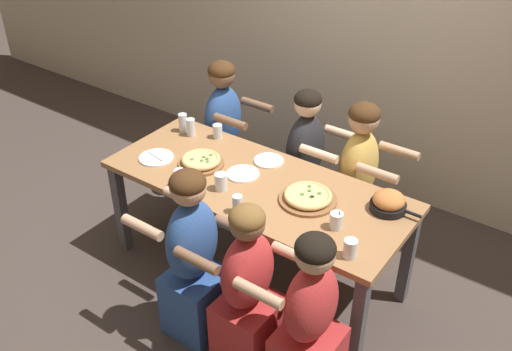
{
  "coord_description": "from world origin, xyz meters",
  "views": [
    {
      "loc": [
        1.75,
        -2.46,
        2.77
      ],
      "look_at": [
        0.0,
        0.0,
        0.81
      ],
      "focal_mm": 40.0,
      "sensor_mm": 36.0,
      "label": 1
    }
  ],
  "objects_px": {
    "empty_plate_b": "(269,161)",
    "drinking_glass_g": "(191,127)",
    "drinking_glass_f": "(350,250)",
    "empty_plate_c": "(156,158)",
    "pizza_board_main": "(201,161)",
    "diner_far_left": "(224,137)",
    "pizza_board_second": "(308,197)",
    "drinking_glass_c": "(218,132)",
    "drinking_glass_a": "(221,183)",
    "diner_far_midright": "(357,185)",
    "diner_near_right": "(309,325)",
    "diner_near_center": "(193,262)",
    "drinking_glass_e": "(237,204)",
    "skillet_bowl": "(389,202)",
    "diner_far_center": "(305,169)",
    "drinking_glass_d": "(183,123)",
    "empty_plate_a": "(243,174)",
    "diner_near_midright": "(247,294)",
    "drinking_glass_b": "(180,179)",
    "cocktail_glass_blue": "(336,221)"
  },
  "relations": [
    {
      "from": "cocktail_glass_blue",
      "to": "diner_near_center",
      "type": "height_order",
      "value": "diner_near_center"
    },
    {
      "from": "drinking_glass_g",
      "to": "diner_far_midright",
      "type": "relative_size",
      "value": 0.11
    },
    {
      "from": "empty_plate_b",
      "to": "drinking_glass_c",
      "type": "distance_m",
      "value": 0.49
    },
    {
      "from": "drinking_glass_f",
      "to": "empty_plate_c",
      "type": "bearing_deg",
      "value": 174.92
    },
    {
      "from": "diner_far_midright",
      "to": "diner_near_right",
      "type": "distance_m",
      "value": 1.31
    },
    {
      "from": "drinking_glass_a",
      "to": "drinking_glass_c",
      "type": "xyz_separation_m",
      "value": [
        -0.43,
        0.51,
        -0.0
      ]
    },
    {
      "from": "empty_plate_b",
      "to": "drinking_glass_g",
      "type": "xyz_separation_m",
      "value": [
        -0.66,
        -0.03,
        0.06
      ]
    },
    {
      "from": "pizza_board_main",
      "to": "drinking_glass_e",
      "type": "xyz_separation_m",
      "value": [
        0.52,
        -0.28,
        0.03
      ]
    },
    {
      "from": "pizza_board_second",
      "to": "drinking_glass_c",
      "type": "relative_size",
      "value": 3.46
    },
    {
      "from": "drinking_glass_e",
      "to": "diner_far_left",
      "type": "xyz_separation_m",
      "value": [
        -0.85,
        0.95,
        -0.26
      ]
    },
    {
      "from": "skillet_bowl",
      "to": "cocktail_glass_blue",
      "type": "relative_size",
      "value": 2.5
    },
    {
      "from": "empty_plate_c",
      "to": "drinking_glass_b",
      "type": "height_order",
      "value": "drinking_glass_b"
    },
    {
      "from": "pizza_board_main",
      "to": "skillet_bowl",
      "type": "height_order",
      "value": "skillet_bowl"
    },
    {
      "from": "diner_far_center",
      "to": "diner_near_right",
      "type": "xyz_separation_m",
      "value": [
        0.79,
        -1.25,
        -0.02
      ]
    },
    {
      "from": "drinking_glass_c",
      "to": "diner_far_midright",
      "type": "xyz_separation_m",
      "value": [
        0.98,
        0.31,
        -0.25
      ]
    },
    {
      "from": "drinking_glass_b",
      "to": "drinking_glass_f",
      "type": "height_order",
      "value": "drinking_glass_b"
    },
    {
      "from": "empty_plate_c",
      "to": "drinking_glass_b",
      "type": "relative_size",
      "value": 1.94
    },
    {
      "from": "skillet_bowl",
      "to": "drinking_glass_g",
      "type": "relative_size",
      "value": 2.4
    },
    {
      "from": "cocktail_glass_blue",
      "to": "pizza_board_second",
      "type": "bearing_deg",
      "value": 153.14
    },
    {
      "from": "pizza_board_main",
      "to": "diner_near_center",
      "type": "bearing_deg",
      "value": -54.62
    },
    {
      "from": "empty_plate_a",
      "to": "diner_near_midright",
      "type": "bearing_deg",
      "value": -51.96
    },
    {
      "from": "diner_far_midright",
      "to": "diner_near_center",
      "type": "bearing_deg",
      "value": -18.53
    },
    {
      "from": "pizza_board_main",
      "to": "drinking_glass_a",
      "type": "bearing_deg",
      "value": -27.59
    },
    {
      "from": "diner_far_center",
      "to": "pizza_board_main",
      "type": "bearing_deg",
      "value": -31.71
    },
    {
      "from": "empty_plate_b",
      "to": "drinking_glass_c",
      "type": "height_order",
      "value": "drinking_glass_c"
    },
    {
      "from": "drinking_glass_g",
      "to": "diner_far_center",
      "type": "relative_size",
      "value": 0.11
    },
    {
      "from": "skillet_bowl",
      "to": "diner_near_right",
      "type": "bearing_deg",
      "value": -91.62
    },
    {
      "from": "drinking_glass_a",
      "to": "drinking_glass_c",
      "type": "height_order",
      "value": "drinking_glass_a"
    },
    {
      "from": "diner_far_left",
      "to": "diner_near_center",
      "type": "bearing_deg",
      "value": 31.04
    },
    {
      "from": "pizza_board_main",
      "to": "pizza_board_second",
      "type": "relative_size",
      "value": 0.87
    },
    {
      "from": "drinking_glass_b",
      "to": "diner_far_midright",
      "type": "xyz_separation_m",
      "value": [
        0.77,
        0.94,
        -0.26
      ]
    },
    {
      "from": "empty_plate_c",
      "to": "drinking_glass_c",
      "type": "bearing_deg",
      "value": 71.41
    },
    {
      "from": "pizza_board_main",
      "to": "drinking_glass_c",
      "type": "bearing_deg",
      "value": 111.94
    },
    {
      "from": "drinking_glass_b",
      "to": "diner_far_midright",
      "type": "relative_size",
      "value": 0.1
    },
    {
      "from": "empty_plate_b",
      "to": "empty_plate_c",
      "type": "distance_m",
      "value": 0.76
    },
    {
      "from": "empty_plate_a",
      "to": "skillet_bowl",
      "type": "bearing_deg",
      "value": 11.57
    },
    {
      "from": "empty_plate_b",
      "to": "drinking_glass_e",
      "type": "relative_size",
      "value": 1.75
    },
    {
      "from": "pizza_board_main",
      "to": "diner_far_left",
      "type": "xyz_separation_m",
      "value": [
        -0.34,
        0.67,
        -0.23
      ]
    },
    {
      "from": "pizza_board_second",
      "to": "drinking_glass_g",
      "type": "height_order",
      "value": "drinking_glass_g"
    },
    {
      "from": "pizza_board_second",
      "to": "diner_near_midright",
      "type": "distance_m",
      "value": 0.7
    },
    {
      "from": "diner_far_midright",
      "to": "diner_near_right",
      "type": "relative_size",
      "value": 1.08
    },
    {
      "from": "drinking_glass_g",
      "to": "drinking_glass_a",
      "type": "bearing_deg",
      "value": -34.57
    },
    {
      "from": "empty_plate_b",
      "to": "drinking_glass_c",
      "type": "bearing_deg",
      "value": 172.98
    },
    {
      "from": "drinking_glass_f",
      "to": "diner_far_midright",
      "type": "relative_size",
      "value": 0.09
    },
    {
      "from": "empty_plate_b",
      "to": "drinking_glass_e",
      "type": "height_order",
      "value": "drinking_glass_e"
    },
    {
      "from": "pizza_board_second",
      "to": "diner_near_right",
      "type": "relative_size",
      "value": 0.32
    },
    {
      "from": "drinking_glass_d",
      "to": "drinking_glass_a",
      "type": "bearing_deg",
      "value": -31.94
    },
    {
      "from": "drinking_glass_d",
      "to": "diner_near_right",
      "type": "bearing_deg",
      "value": -28.35
    },
    {
      "from": "drinking_glass_c",
      "to": "drinking_glass_f",
      "type": "relative_size",
      "value": 0.94
    },
    {
      "from": "pizza_board_second",
      "to": "diner_far_midright",
      "type": "distance_m",
      "value": 0.65
    }
  ]
}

